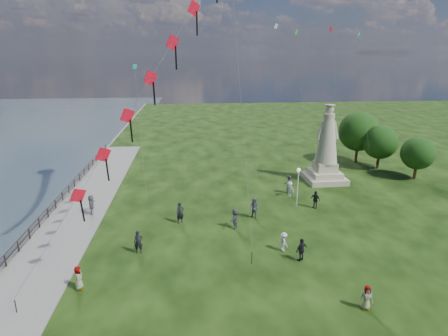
{
  "coord_description": "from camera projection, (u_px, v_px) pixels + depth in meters",
  "views": [
    {
      "loc": [
        -3.44,
        -19.65,
        14.06
      ],
      "look_at": [
        -1.0,
        8.0,
        5.5
      ],
      "focal_mm": 30.0,
      "sensor_mm": 36.0,
      "label": 1
    }
  ],
  "objects": [
    {
      "name": "person_4",
      "position": [
        367.0,
        298.0,
        21.25
      ],
      "size": [
        0.79,
        0.56,
        1.49
      ],
      "primitive_type": "imported",
      "rotation": [
        0.0,
        0.0,
        -0.17
      ],
      "color": "#595960",
      "rests_on": "ground"
    },
    {
      "name": "person_11",
      "position": [
        235.0,
        218.0,
        31.11
      ],
      "size": [
        1.23,
        1.76,
        1.75
      ],
      "primitive_type": "imported",
      "rotation": [
        0.0,
        0.0,
        4.35
      ],
      "color": "#595960",
      "rests_on": "ground"
    },
    {
      "name": "red_kite_train",
      "position": [
        149.0,
        85.0,
        23.45
      ],
      "size": [
        12.3,
        9.35,
        19.54
      ],
      "color": "black",
      "rests_on": "ground"
    },
    {
      "name": "person_7",
      "position": [
        288.0,
        184.0,
        38.98
      ],
      "size": [
        1.05,
        0.8,
        1.91
      ],
      "primitive_type": "imported",
      "rotation": [
        0.0,
        0.0,
        2.87
      ],
      "color": "#595960",
      "rests_on": "ground"
    },
    {
      "name": "waterfront",
      "position": [
        49.0,
        234.0,
        30.43
      ],
      "size": [
        200.0,
        200.0,
        1.51
      ],
      "color": "#313E4A",
      "rests_on": "ground"
    },
    {
      "name": "person_3",
      "position": [
        302.0,
        250.0,
        26.21
      ],
      "size": [
        1.13,
        0.96,
        1.72
      ],
      "primitive_type": "imported",
      "rotation": [
        0.0,
        0.0,
        3.68
      ],
      "color": "black",
      "rests_on": "ground"
    },
    {
      "name": "small_kites",
      "position": [
        279.0,
        46.0,
        41.34
      ],
      "size": [
        25.84,
        13.23,
        31.73
      ],
      "color": "#1CA89B",
      "rests_on": "ground"
    },
    {
      "name": "person_2",
      "position": [
        284.0,
        242.0,
        27.61
      ],
      "size": [
        0.76,
        1.04,
        1.44
      ],
      "primitive_type": "imported",
      "rotation": [
        0.0,
        0.0,
        1.9
      ],
      "color": "silver",
      "rests_on": "ground"
    },
    {
      "name": "person_6",
      "position": [
        180.0,
        213.0,
        32.07
      ],
      "size": [
        0.8,
        0.69,
        1.87
      ],
      "primitive_type": "imported",
      "rotation": [
        0.0,
        0.0,
        0.42
      ],
      "color": "black",
      "rests_on": "ground"
    },
    {
      "name": "person_0",
      "position": [
        138.0,
        242.0,
        27.22
      ],
      "size": [
        0.68,
        0.49,
        1.77
      ],
      "primitive_type": "imported",
      "rotation": [
        0.0,
        0.0,
        0.1
      ],
      "color": "black",
      "rests_on": "ground"
    },
    {
      "name": "lamppost",
      "position": [
        298.0,
        179.0,
        34.98
      ],
      "size": [
        0.36,
        0.36,
        3.84
      ],
      "color": "silver",
      "rests_on": "ground"
    },
    {
      "name": "person_9",
      "position": [
        315.0,
        199.0,
        35.2
      ],
      "size": [
        1.03,
        1.09,
        1.7
      ],
      "primitive_type": "imported",
      "rotation": [
        0.0,
        0.0,
        -0.86
      ],
      "color": "black",
      "rests_on": "ground"
    },
    {
      "name": "person_10",
      "position": [
        78.0,
        278.0,
        23.07
      ],
      "size": [
        0.51,
        0.79,
        1.55
      ],
      "primitive_type": "imported",
      "rotation": [
        0.0,
        0.0,
        1.63
      ],
      "color": "#595960",
      "rests_on": "ground"
    },
    {
      "name": "person_1",
      "position": [
        254.0,
        208.0,
        32.94
      ],
      "size": [
        1.06,
        1.05,
        1.89
      ],
      "primitive_type": "imported",
      "rotation": [
        0.0,
        0.0,
        -0.77
      ],
      "color": "#595960",
      "rests_on": "ground"
    },
    {
      "name": "tree_row",
      "position": [
        376.0,
        138.0,
        47.08
      ],
      "size": [
        8.43,
        11.69,
        6.82
      ],
      "color": "#382314",
      "rests_on": "ground"
    },
    {
      "name": "statue",
      "position": [
        326.0,
        153.0,
        41.97
      ],
      "size": [
        4.44,
        4.44,
        8.71
      ],
      "rotation": [
        0.0,
        0.0,
        0.04
      ],
      "color": "tan",
      "rests_on": "ground"
    },
    {
      "name": "person_8",
      "position": [
        290.0,
        189.0,
        38.09
      ],
      "size": [
        1.12,
        1.04,
        1.57
      ],
      "primitive_type": "imported",
      "rotation": [
        0.0,
        0.0,
        -0.67
      ],
      "color": "silver",
      "rests_on": "ground"
    },
    {
      "name": "person_5",
      "position": [
        92.0,
        205.0,
        33.75
      ],
      "size": [
        0.94,
        1.74,
        1.78
      ],
      "primitive_type": "imported",
      "rotation": [
        0.0,
        0.0,
        1.72
      ],
      "color": "#595960",
      "rests_on": "ground"
    }
  ]
}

